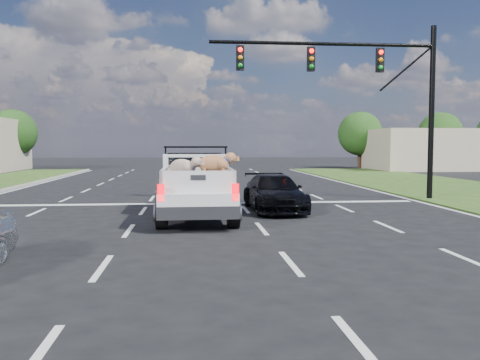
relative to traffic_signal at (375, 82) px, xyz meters
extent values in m
plane|color=black|center=(-7.20, -10.50, -4.73)|extent=(160.00, 160.00, 0.00)
cube|color=silver|center=(-12.45, -4.50, -4.72)|extent=(0.12, 60.00, 0.01)
cube|color=silver|center=(-8.95, -4.50, -4.72)|extent=(0.12, 60.00, 0.01)
cube|color=silver|center=(-5.45, -4.50, -4.72)|extent=(0.12, 60.00, 0.01)
cube|color=silver|center=(-1.95, -4.50, -4.72)|extent=(0.12, 60.00, 0.01)
cube|color=silver|center=(1.60, -4.50, -4.72)|extent=(0.15, 60.00, 0.01)
cube|color=silver|center=(-7.20, -0.50, -4.72)|extent=(17.00, 0.45, 0.01)
cylinder|color=black|center=(2.40, 0.00, -1.23)|extent=(0.22, 0.22, 7.00)
cylinder|color=black|center=(-2.10, 0.00, 1.47)|extent=(9.00, 0.14, 0.14)
cube|color=black|center=(0.20, 0.00, 0.87)|extent=(0.30, 0.18, 0.95)
sphere|color=#FF0C07|center=(0.20, -0.11, 1.17)|extent=(0.18, 0.18, 0.18)
cube|color=black|center=(-2.60, 0.00, 0.87)|extent=(0.30, 0.18, 0.95)
sphere|color=#FF0C07|center=(-2.60, -0.11, 1.17)|extent=(0.18, 0.18, 0.18)
cube|color=black|center=(-5.40, 0.00, 0.87)|extent=(0.30, 0.18, 0.95)
sphere|color=#FF0C07|center=(-5.40, -0.11, 1.17)|extent=(0.18, 0.18, 0.18)
cube|color=tan|center=(14.80, 23.50, -2.93)|extent=(12.00, 7.00, 3.60)
cylinder|color=#332114|center=(-23.20, 27.50, -3.65)|extent=(0.44, 0.44, 2.16)
sphere|color=#153A0F|center=(-23.20, 27.50, -1.43)|extent=(4.20, 4.20, 4.20)
cylinder|color=#332114|center=(8.80, 27.50, -3.65)|extent=(0.44, 0.44, 2.16)
sphere|color=#153A0F|center=(8.80, 27.50, -1.43)|extent=(4.20, 4.20, 4.20)
cylinder|color=#332114|center=(16.80, 27.50, -3.65)|extent=(0.44, 0.44, 2.16)
sphere|color=#153A0F|center=(16.80, 27.50, -1.43)|extent=(4.20, 4.20, 4.20)
cylinder|color=black|center=(-8.10, -6.32, -4.31)|extent=(0.32, 0.84, 0.83)
cylinder|color=black|center=(-6.19, -6.30, -4.31)|extent=(0.32, 0.84, 0.83)
cylinder|color=black|center=(-8.14, -2.26, -4.31)|extent=(0.32, 0.84, 0.83)
cylinder|color=black|center=(-6.22, -2.24, -4.31)|extent=(0.32, 0.84, 0.83)
cube|color=silver|center=(-7.16, -4.23, -4.00)|extent=(2.14, 5.84, 0.57)
cube|color=silver|center=(-7.17, -2.85, -3.24)|extent=(2.04, 2.55, 0.94)
cube|color=black|center=(-7.16, -4.10, -3.21)|extent=(1.70, 0.05, 0.68)
cylinder|color=black|center=(-7.16, -3.95, -2.55)|extent=(1.98, 0.07, 0.05)
cube|color=black|center=(-7.15, -5.52, -3.75)|extent=(1.98, 2.82, 0.07)
cube|color=silver|center=(-8.08, -5.53, -3.43)|extent=(0.11, 2.80, 0.57)
cube|color=silver|center=(-6.22, -5.51, -3.43)|extent=(0.11, 2.80, 0.57)
cube|color=silver|center=(-7.14, -6.87, -3.43)|extent=(1.96, 0.11, 0.57)
cube|color=#F60510|center=(-8.07, -7.11, -3.68)|extent=(0.18, 0.07, 0.44)
cube|color=#F60510|center=(-6.20, -7.10, -3.68)|extent=(0.18, 0.07, 0.44)
cube|color=black|center=(-7.13, -7.03, -4.20)|extent=(2.11, 0.35, 0.33)
imported|color=black|center=(-4.49, -2.80, -4.11)|extent=(1.87, 4.28, 1.22)
camera|label=1|loc=(-7.31, -19.84, -2.48)|focal=38.00mm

